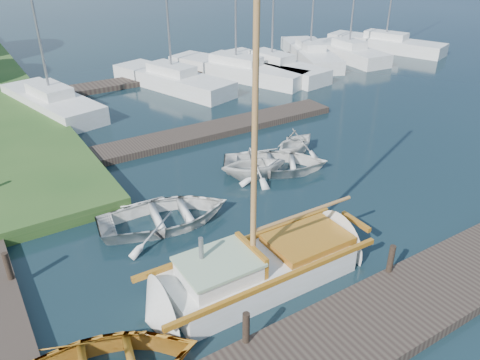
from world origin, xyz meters
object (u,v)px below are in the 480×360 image
marina_boat_5 (310,52)px  marina_boat_6 (349,51)px  marina_boat_3 (236,68)px  tender_d (296,140)px  marina_boat_0 (52,101)px  mooring_post_1 (246,328)px  tender_b (254,162)px  marina_boat_4 (271,65)px  marina_boat_7 (385,43)px  mooring_post_4 (8,266)px  sailboat (264,269)px  mooring_post_2 (391,259)px  tender_a (165,213)px  marina_boat_2 (172,78)px  tender_c (276,161)px

marina_boat_5 → marina_boat_6: 2.86m
marina_boat_3 → marina_boat_5: (6.81, 0.89, 0.01)m
tender_d → marina_boat_0: marina_boat_0 is taller
mooring_post_1 → tender_b: tender_b is taller
marina_boat_4 → marina_boat_7: bearing=-94.4°
mooring_post_1 → marina_boat_4: 23.00m
marina_boat_3 → marina_boat_4: bearing=-126.5°
tender_d → tender_b: bearing=90.4°
tender_b → marina_boat_6: bearing=-37.3°
marina_boat_3 → marina_boat_6: (9.40, -0.33, 0.01)m
tender_d → marina_boat_7: bearing=-75.2°
marina_boat_4 → tender_b: bearing=132.9°
mooring_post_4 → marina_boat_3: marina_boat_3 is taller
tender_d → sailboat: bearing=118.1°
sailboat → tender_d: bearing=46.7°
tender_b → marina_boat_7: (20.66, 12.46, -0.09)m
mooring_post_1 → marina_boat_6: marina_boat_6 is taller
tender_d → mooring_post_2: bearing=141.2°
tender_a → marina_boat_2: 14.82m
mooring_post_2 → marina_boat_0: (-4.44, 18.42, -0.13)m
mooring_post_2 → tender_d: (2.93, 7.69, -0.08)m
marina_boat_0 → marina_boat_3: size_ratio=0.96×
marina_boat_5 → marina_boat_6: size_ratio=1.19×
mooring_post_4 → marina_boat_2: size_ratio=0.06×
sailboat → tender_a: sailboat is taller
marina_boat_7 → sailboat: bearing=106.7°
marina_boat_7 → tender_b: bearing=101.4°
mooring_post_2 → tender_c: mooring_post_2 is taller
mooring_post_2 → marina_boat_6: 24.79m
mooring_post_4 → marina_boat_0: bearing=73.2°
mooring_post_4 → tender_a: bearing=7.6°
mooring_post_1 → mooring_post_4: same height
mooring_post_1 → tender_b: 8.31m
tender_b → tender_c: (1.04, 0.04, -0.24)m
mooring_post_4 → tender_a: size_ratio=0.19×
tender_c → marina_boat_2: size_ratio=0.33×
marina_boat_4 → tender_a: bearing=125.0°
tender_b → marina_boat_0: size_ratio=0.24×
marina_boat_0 → tender_c: bearing=-166.8°
marina_boat_0 → marina_boat_3: marina_boat_3 is taller
tender_a → mooring_post_4: bearing=106.9°
marina_boat_3 → marina_boat_7: size_ratio=0.98×
marina_boat_2 → marina_boat_4: 6.82m
marina_boat_7 → marina_boat_5: bearing=65.8°
tender_b → marina_boat_7: 24.12m
mooring_post_2 → marina_boat_0: bearing=103.6°
tender_a → marina_boat_0: (-0.55, 12.81, 0.14)m
tender_a → marina_boat_2: bearing=-16.4°
tender_c → mooring_post_4: bearing=133.7°
mooring_post_2 → marina_boat_7: bearing=42.7°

